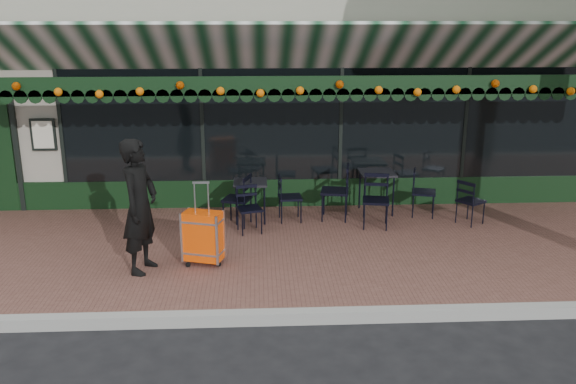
{
  "coord_description": "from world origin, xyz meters",
  "views": [
    {
      "loc": [
        -0.04,
        -6.48,
        3.45
      ],
      "look_at": [
        0.36,
        1.6,
        1.1
      ],
      "focal_mm": 38.0,
      "sensor_mm": 36.0,
      "label": 1
    }
  ],
  "objects_px": {
    "chair_b_right": "(290,198)",
    "woman": "(140,206)",
    "chair_a_front": "(376,201)",
    "suitcase": "(203,237)",
    "chair_b_front": "(249,209)",
    "chair_b_left": "(237,200)",
    "chair_a_right": "(424,193)",
    "chair_a_left": "(335,192)",
    "chair_a_extra": "(471,201)",
    "cafe_table_a": "(377,176)",
    "cafe_table_b": "(250,185)"
  },
  "relations": [
    {
      "from": "chair_b_right",
      "to": "woman",
      "type": "bearing_deg",
      "value": 129.06
    },
    {
      "from": "chair_a_front",
      "to": "suitcase",
      "type": "bearing_deg",
      "value": -141.66
    },
    {
      "from": "woman",
      "to": "chair_b_front",
      "type": "distance_m",
      "value": 2.07
    },
    {
      "from": "chair_b_left",
      "to": "chair_b_right",
      "type": "height_order",
      "value": "chair_b_left"
    },
    {
      "from": "chair_a_front",
      "to": "chair_b_right",
      "type": "bearing_deg",
      "value": 174.29
    },
    {
      "from": "chair_a_right",
      "to": "chair_b_left",
      "type": "distance_m",
      "value": 3.17
    },
    {
      "from": "chair_a_left",
      "to": "chair_a_right",
      "type": "bearing_deg",
      "value": 103.53
    },
    {
      "from": "woman",
      "to": "chair_b_left",
      "type": "height_order",
      "value": "woman"
    },
    {
      "from": "chair_a_extra",
      "to": "chair_b_left",
      "type": "xyz_separation_m",
      "value": [
        -3.82,
        0.13,
        0.05
      ]
    },
    {
      "from": "woman",
      "to": "chair_b_left",
      "type": "distance_m",
      "value": 2.21
    },
    {
      "from": "cafe_table_a",
      "to": "chair_a_extra",
      "type": "distance_m",
      "value": 1.61
    },
    {
      "from": "woman",
      "to": "chair_a_left",
      "type": "xyz_separation_m",
      "value": [
        2.83,
        2.02,
        -0.43
      ]
    },
    {
      "from": "chair_b_right",
      "to": "chair_b_front",
      "type": "relative_size",
      "value": 1.05
    },
    {
      "from": "suitcase",
      "to": "chair_a_left",
      "type": "relative_size",
      "value": 1.24
    },
    {
      "from": "suitcase",
      "to": "cafe_table_a",
      "type": "bearing_deg",
      "value": 54.97
    },
    {
      "from": "suitcase",
      "to": "chair_a_front",
      "type": "height_order",
      "value": "suitcase"
    },
    {
      "from": "chair_a_extra",
      "to": "woman",
      "type": "bearing_deg",
      "value": 73.61
    },
    {
      "from": "cafe_table_b",
      "to": "chair_a_front",
      "type": "height_order",
      "value": "chair_a_front"
    },
    {
      "from": "chair_a_front",
      "to": "chair_b_left",
      "type": "xyz_separation_m",
      "value": [
        -2.23,
        0.22,
        -0.01
      ]
    },
    {
      "from": "cafe_table_b",
      "to": "cafe_table_a",
      "type": "bearing_deg",
      "value": 8.81
    },
    {
      "from": "chair_a_extra",
      "to": "chair_a_right",
      "type": "bearing_deg",
      "value": 21.46
    },
    {
      "from": "suitcase",
      "to": "chair_a_right",
      "type": "bearing_deg",
      "value": 45.69
    },
    {
      "from": "woman",
      "to": "chair_b_right",
      "type": "height_order",
      "value": "woman"
    },
    {
      "from": "chair_b_front",
      "to": "chair_b_left",
      "type": "bearing_deg",
      "value": 103.48
    },
    {
      "from": "woman",
      "to": "chair_a_extra",
      "type": "relative_size",
      "value": 2.38
    },
    {
      "from": "chair_a_left",
      "to": "chair_b_left",
      "type": "bearing_deg",
      "value": -71.93
    },
    {
      "from": "woman",
      "to": "chair_a_left",
      "type": "height_order",
      "value": "woman"
    },
    {
      "from": "cafe_table_b",
      "to": "chair_a_left",
      "type": "xyz_separation_m",
      "value": [
        1.41,
        0.01,
        -0.14
      ]
    },
    {
      "from": "chair_a_extra",
      "to": "cafe_table_a",
      "type": "bearing_deg",
      "value": 30.08
    },
    {
      "from": "chair_b_left",
      "to": "chair_b_front",
      "type": "xyz_separation_m",
      "value": [
        0.2,
        -0.36,
        -0.05
      ]
    },
    {
      "from": "cafe_table_b",
      "to": "chair_a_front",
      "type": "bearing_deg",
      "value": -11.98
    },
    {
      "from": "chair_b_right",
      "to": "suitcase",
      "type": "bearing_deg",
      "value": 139.95
    },
    {
      "from": "cafe_table_b",
      "to": "chair_a_extra",
      "type": "relative_size",
      "value": 0.89
    },
    {
      "from": "chair_b_right",
      "to": "chair_b_front",
      "type": "height_order",
      "value": "chair_b_right"
    },
    {
      "from": "chair_b_left",
      "to": "chair_b_right",
      "type": "distance_m",
      "value": 0.89
    },
    {
      "from": "chair_a_right",
      "to": "chair_b_right",
      "type": "xyz_separation_m",
      "value": [
        -2.28,
        -0.14,
        -0.01
      ]
    },
    {
      "from": "chair_a_left",
      "to": "chair_b_right",
      "type": "xyz_separation_m",
      "value": [
        -0.75,
        -0.05,
        -0.08
      ]
    },
    {
      "from": "woman",
      "to": "cafe_table_b",
      "type": "relative_size",
      "value": 2.66
    },
    {
      "from": "cafe_table_b",
      "to": "chair_b_front",
      "type": "xyz_separation_m",
      "value": [
        -0.01,
        -0.58,
        -0.23
      ]
    },
    {
      "from": "chair_a_right",
      "to": "chair_b_right",
      "type": "bearing_deg",
      "value": 109.02
    },
    {
      "from": "chair_a_right",
      "to": "woman",
      "type": "bearing_deg",
      "value": 131.36
    },
    {
      "from": "suitcase",
      "to": "cafe_table_a",
      "type": "distance_m",
      "value": 3.55
    },
    {
      "from": "chair_a_left",
      "to": "chair_b_front",
      "type": "xyz_separation_m",
      "value": [
        -1.42,
        -0.59,
        -0.1
      ]
    },
    {
      "from": "woman",
      "to": "chair_b_right",
      "type": "distance_m",
      "value": 2.91
    },
    {
      "from": "chair_a_front",
      "to": "woman",
      "type": "bearing_deg",
      "value": -144.92
    },
    {
      "from": "chair_a_left",
      "to": "cafe_table_b",
      "type": "bearing_deg",
      "value": -79.24
    },
    {
      "from": "cafe_table_b",
      "to": "chair_b_front",
      "type": "bearing_deg",
      "value": -91.39
    },
    {
      "from": "woman",
      "to": "cafe_table_a",
      "type": "xyz_separation_m",
      "value": [
        3.59,
        2.34,
        -0.25
      ]
    },
    {
      "from": "chair_a_right",
      "to": "cafe_table_b",
      "type": "bearing_deg",
      "value": 107.57
    },
    {
      "from": "chair_a_front",
      "to": "chair_a_extra",
      "type": "relative_size",
      "value": 1.15
    }
  ]
}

